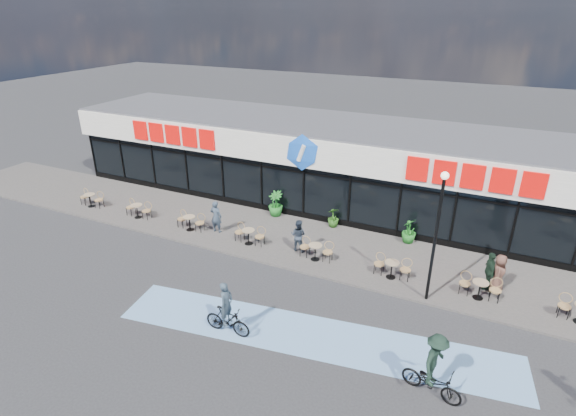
{
  "coord_description": "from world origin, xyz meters",
  "views": [
    {
      "loc": [
        8.53,
        -13.05,
        10.5
      ],
      "look_at": [
        0.73,
        3.5,
        2.22
      ],
      "focal_mm": 28.0,
      "sensor_mm": 36.0,
      "label": 1
    }
  ],
  "objects": [
    {
      "name": "potted_plant_left",
      "position": [
        -1.46,
        6.6,
        0.79
      ],
      "size": [
        0.88,
        0.88,
        1.38
      ],
      "primitive_type": "imported",
      "rotation": [
        0.0,
        0.0,
        6.13
      ],
      "color": "#1F6C22",
      "rests_on": "sidewalk"
    },
    {
      "name": "sidewalk",
      "position": [
        0.0,
        4.5,
        0.05
      ],
      "size": [
        44.0,
        5.0,
        0.1
      ],
      "primitive_type": "cube",
      "color": "#524C48",
      "rests_on": "ground"
    },
    {
      "name": "potted_plant_mid",
      "position": [
        1.82,
        6.65,
        0.61
      ],
      "size": [
        0.82,
        0.82,
        1.03
      ],
      "primitive_type": "imported",
      "rotation": [
        0.0,
        0.0,
        3.91
      ],
      "color": "#265518",
      "rests_on": "sidewalk"
    },
    {
      "name": "potted_plant_right",
      "position": [
        5.66,
        6.61,
        0.71
      ],
      "size": [
        0.86,
        0.86,
        1.23
      ],
      "primitive_type": "imported",
      "rotation": [
        0.0,
        0.0,
        4.41
      ],
      "color": "#1D651E",
      "rests_on": "sidewalk"
    },
    {
      "name": "cyclist_a",
      "position": [
        8.14,
        -2.38,
        0.91
      ],
      "size": [
        1.91,
        1.22,
        2.16
      ],
      "color": "black",
      "rests_on": "ground"
    },
    {
      "name": "lamp_post",
      "position": [
        7.24,
        2.3,
        3.2
      ],
      "size": [
        0.28,
        0.28,
        5.22
      ],
      "color": "black",
      "rests_on": "sidewalk"
    },
    {
      "name": "bistro_set_0",
      "position": [
        -11.44,
        3.28,
        0.56
      ],
      "size": [
        1.54,
        0.62,
        0.9
      ],
      "color": "tan",
      "rests_on": "sidewalk"
    },
    {
      "name": "bistro_set_6",
      "position": [
        9.05,
        3.28,
        0.56
      ],
      "size": [
        1.54,
        0.62,
        0.9
      ],
      "color": "tan",
      "rests_on": "sidewalk"
    },
    {
      "name": "ground",
      "position": [
        0.0,
        0.0,
        0.0
      ],
      "size": [
        120.0,
        120.0,
        0.0
      ],
      "primitive_type": "plane",
      "color": "#28282B",
      "rests_on": "ground"
    },
    {
      "name": "patron_left",
      "position": [
        -3.27,
        3.61,
        0.93
      ],
      "size": [
        0.63,
        0.43,
        1.66
      ],
      "primitive_type": "imported",
      "rotation": [
        0.0,
        0.0,
        3.2
      ],
      "color": "#33404F",
      "rests_on": "sidewalk"
    },
    {
      "name": "bistro_set_4",
      "position": [
        2.22,
        3.28,
        0.56
      ],
      "size": [
        1.54,
        0.62,
        0.9
      ],
      "color": "tan",
      "rests_on": "sidewalk"
    },
    {
      "name": "pedestrian_b",
      "position": [
        9.63,
        4.01,
        0.91
      ],
      "size": [
        0.55,
        0.81,
        1.62
      ],
      "primitive_type": "imported",
      "rotation": [
        0.0,
        0.0,
        1.52
      ],
      "color": "brown",
      "rests_on": "sidewalk"
    },
    {
      "name": "patron_right",
      "position": [
        1.18,
        3.64,
        0.87
      ],
      "size": [
        0.76,
        0.6,
        1.54
      ],
      "primitive_type": "imported",
      "rotation": [
        0.0,
        0.0,
        3.17
      ],
      "color": "#2A3442",
      "rests_on": "sidewalk"
    },
    {
      "name": "building",
      "position": [
        -0.0,
        9.93,
        2.34
      ],
      "size": [
        30.6,
        6.57,
        4.75
      ],
      "color": "black",
      "rests_on": "ground"
    },
    {
      "name": "bistro_set_5",
      "position": [
        5.64,
        3.28,
        0.56
      ],
      "size": [
        1.54,
        0.62,
        0.9
      ],
      "color": "tan",
      "rests_on": "sidewalk"
    },
    {
      "name": "cyclist_c",
      "position": [
        1.28,
        -2.59,
        0.74
      ],
      "size": [
        1.74,
        0.59,
        2.06
      ],
      "color": "black",
      "rests_on": "ground"
    },
    {
      "name": "bike_lane",
      "position": [
        4.0,
        -1.5,
        0.01
      ],
      "size": [
        14.17,
        4.13,
        0.01
      ],
      "primitive_type": "cube",
      "rotation": [
        0.0,
        0.0,
        0.14
      ],
      "color": "#6A95C8",
      "rests_on": "ground"
    },
    {
      "name": "pedestrian_a",
      "position": [
        9.29,
        4.08,
        0.91
      ],
      "size": [
        0.64,
        1.02,
        1.61
      ],
      "primitive_type": "imported",
      "rotation": [
        0.0,
        0.0,
        -1.29
      ],
      "color": "black",
      "rests_on": "sidewalk"
    },
    {
      "name": "bistro_set_2",
      "position": [
        -4.61,
        3.28,
        0.56
      ],
      "size": [
        1.54,
        0.62,
        0.9
      ],
      "color": "tan",
      "rests_on": "sidewalk"
    },
    {
      "name": "bistro_set_3",
      "position": [
        -1.19,
        3.28,
        0.56
      ],
      "size": [
        1.54,
        0.62,
        0.9
      ],
      "color": "tan",
      "rests_on": "sidewalk"
    },
    {
      "name": "bistro_set_1",
      "position": [
        -8.03,
        3.28,
        0.56
      ],
      "size": [
        1.54,
        0.62,
        0.9
      ],
      "color": "tan",
      "rests_on": "sidewalk"
    }
  ]
}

